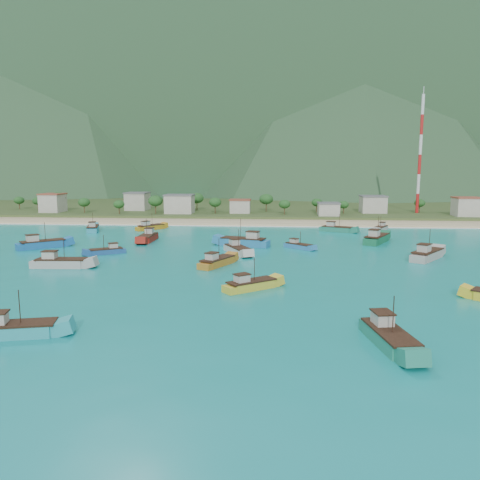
# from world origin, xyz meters

# --- Properties ---
(ground) EXTENTS (600.00, 600.00, 0.00)m
(ground) POSITION_xyz_m (0.00, 0.00, 0.00)
(ground) COLOR #0C897F
(ground) RESTS_ON ground
(beach) EXTENTS (400.00, 18.00, 1.20)m
(beach) POSITION_xyz_m (0.00, 79.00, 0.00)
(beach) COLOR beige
(beach) RESTS_ON ground
(land) EXTENTS (400.00, 110.00, 2.40)m
(land) POSITION_xyz_m (0.00, 140.00, 0.00)
(land) COLOR #385123
(land) RESTS_ON ground
(surf_line) EXTENTS (400.00, 2.50, 0.08)m
(surf_line) POSITION_xyz_m (0.00, 69.50, 0.00)
(surf_line) COLOR white
(surf_line) RESTS_ON ground
(mountains) EXTENTS (1520.00, 440.00, 260.00)m
(mountains) POSITION_xyz_m (-18.31, 403.81, 106.83)
(mountains) COLOR slate
(mountains) RESTS_ON ground
(village) EXTENTS (212.19, 27.20, 7.42)m
(village) POSITION_xyz_m (7.48, 103.46, 4.91)
(village) COLOR beige
(village) RESTS_ON ground
(vegetation) EXTENTS (276.85, 26.19, 9.02)m
(vegetation) POSITION_xyz_m (-9.30, 103.24, 5.27)
(vegetation) COLOR #235623
(vegetation) RESTS_ON ground
(radio_tower) EXTENTS (1.20, 1.20, 47.96)m
(radio_tower) POSITION_xyz_m (63.59, 108.00, 25.58)
(radio_tower) COLOR red
(radio_tower) RESTS_ON ground
(boat_0) EXTENTS (11.40, 4.01, 6.62)m
(boat_0) POSITION_xyz_m (-38.47, -2.10, 0.81)
(boat_0) COLOR #AEA69E
(boat_0) RESTS_ON ground
(boat_1) EXTENTS (11.14, 10.31, 6.94)m
(boat_1) POSITION_xyz_m (-53.98, 20.37, 0.87)
(boat_1) COLOR #1960A4
(boat_1) RESTS_ON ground
(boat_2) EXTENTS (10.87, 7.20, 6.22)m
(boat_2) POSITION_xyz_m (24.31, 57.39, 0.74)
(boat_2) COLOR #207B61
(boat_2) RESTS_ON ground
(boat_4) EXTENTS (9.25, 8.20, 5.66)m
(boat_4) POSITION_xyz_m (1.12, -16.60, 0.64)
(boat_4) COLOR gold
(boat_4) RESTS_ON ground
(boat_5) EXTENTS (3.42, 11.38, 6.71)m
(boat_5) POSITION_xyz_m (-30.36, 33.57, 0.83)
(boat_5) COLOR maroon
(boat_5) RESTS_ON ground
(boat_6) EXTENTS (7.14, 10.48, 6.02)m
(boat_6) POSITION_xyz_m (-6.93, 2.00, 0.70)
(boat_6) COLOR #AD6D1F
(boat_6) RESTS_ON ground
(boat_8) EXTENTS (9.19, 12.99, 7.50)m
(boat_8) POSITION_xyz_m (32.33, 35.67, 0.97)
(boat_8) COLOR #156640
(boat_8) RESTS_ON ground
(boat_9) EXTENTS (10.79, 5.49, 6.12)m
(boat_9) POSITION_xyz_m (-25.83, -40.84, 0.72)
(boat_9) COLOR teal
(boat_9) RESTS_ON ground
(boat_10) EXTENTS (5.10, 11.25, 6.41)m
(boat_10) POSITION_xyz_m (18.21, -39.99, 0.77)
(boat_10) COLOR #22836A
(boat_10) RESTS_ON ground
(boat_11) EXTENTS (8.45, 9.70, 5.90)m
(boat_11) POSITION_xyz_m (-36.22, 57.71, 0.68)
(boat_11) COLOR #C37F17
(boat_11) RESTS_ON ground
(boat_12) EXTENTS (10.01, 11.87, 7.14)m
(boat_12) POSITION_xyz_m (38.67, 12.79, 0.91)
(boat_12) COLOR #A49D94
(boat_12) RESTS_ON ground
(boat_14) EXTENTS (6.23, 8.68, 5.02)m
(boat_14) POSITION_xyz_m (39.15, 62.16, 0.52)
(boat_14) COLOR #A79F97
(boat_14) RESTS_ON ground
(boat_15) EXTENTS (13.39, 7.24, 7.59)m
(boat_15) POSITION_xyz_m (-3.09, 27.53, 0.99)
(boat_15) COLOR teal
(boat_15) RESTS_ON ground
(boat_17) EXTENTS (7.61, 11.08, 6.37)m
(boat_17) POSITION_xyz_m (-3.92, 16.49, 0.77)
(boat_17) COLOR beige
(boat_17) RESTS_ON ground
(boat_18) EXTENTS (7.45, 7.25, 4.74)m
(boat_18) POSITION_xyz_m (10.82, 24.95, 0.47)
(boat_18) COLOR teal
(boat_18) RESTS_ON ground
(boat_24) EXTENTS (6.26, 11.19, 6.34)m
(boat_24) POSITION_xyz_m (-53.52, 52.32, 0.76)
(boat_24) COLOR teal
(boat_24) RESTS_ON ground
(boat_26) EXTENTS (8.43, 6.61, 4.97)m
(boat_26) POSITION_xyz_m (-34.60, 13.54, 0.51)
(boat_26) COLOR #204F8B
(boat_26) RESTS_ON ground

